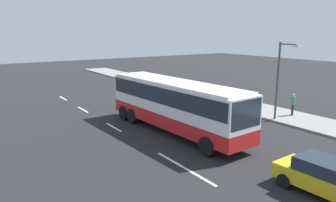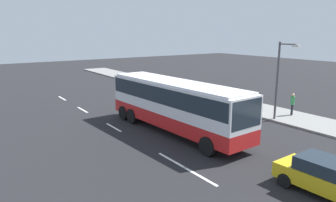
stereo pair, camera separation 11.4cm
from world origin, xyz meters
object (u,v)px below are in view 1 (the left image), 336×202
at_px(car_yellow_taxi, 332,179).
at_px(street_lamp, 280,75).
at_px(pedestrian_at_crossing, 293,103).
at_px(coach_bus, 175,101).

bearing_deg(car_yellow_taxi, street_lamp, 135.54).
bearing_deg(street_lamp, pedestrian_at_crossing, 92.80).
bearing_deg(pedestrian_at_crossing, car_yellow_taxi, 109.30).
xyz_separation_m(car_yellow_taxi, pedestrian_at_crossing, (-8.53, 9.77, 0.36)).
relative_size(car_yellow_taxi, street_lamp, 0.81).
bearing_deg(coach_bus, car_yellow_taxi, -1.54).
xyz_separation_m(pedestrian_at_crossing, street_lamp, (0.10, -2.05, 2.37)).
xyz_separation_m(coach_bus, street_lamp, (2.28, 7.95, 1.38)).
distance_m(pedestrian_at_crossing, street_lamp, 3.14).
relative_size(car_yellow_taxi, pedestrian_at_crossing, 2.69).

